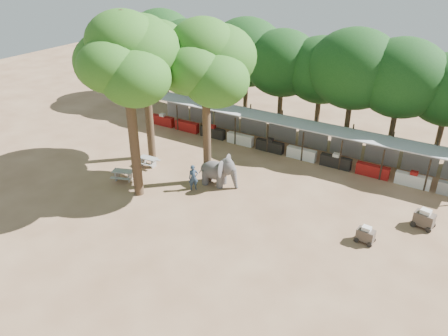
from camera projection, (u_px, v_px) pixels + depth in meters
The scene contains 12 objects.
ground at pixel (194, 235), 25.74m from camera, with size 100.00×100.00×0.00m, color brown.
vendor_stalls at pixel (291, 138), 35.71m from camera, with size 28.00×2.99×2.80m.
yard_tree_left at pixel (144, 54), 31.68m from camera, with size 7.10×6.90×11.02m.
yard_tree_center at pixel (126, 59), 26.03m from camera, with size 7.10×6.90×12.04m.
yard_tree_back at pixel (205, 62), 27.99m from camera, with size 7.10×6.90×11.36m.
backdrop_trees at pixel (318, 71), 37.64m from camera, with size 46.46×5.95×8.33m.
elephant at pixel (219, 171), 30.66m from camera, with size 2.96×2.23×2.23m.
handler at pixel (193, 178), 30.16m from camera, with size 0.66×0.44×1.84m, color #26384C.
picnic_table_near at pixel (123, 174), 31.55m from camera, with size 1.89×1.80×0.75m.
picnic_table_far at pixel (149, 160), 33.58m from camera, with size 1.50×1.37×0.71m.
cart_front at pixel (366, 235), 24.92m from camera, with size 1.13×0.79×1.05m.
cart_back at pixel (424, 219), 26.21m from camera, with size 1.39×1.04×1.23m.
Camera 1 is at (12.48, -17.08, 15.30)m, focal length 35.00 mm.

